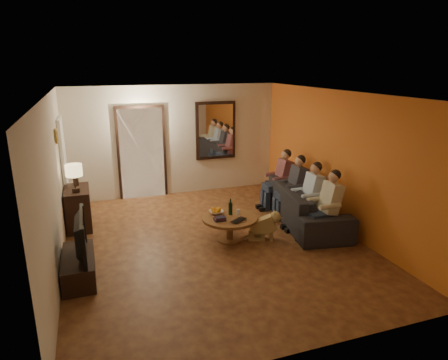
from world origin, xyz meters
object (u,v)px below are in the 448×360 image
object	(u,v)px
person_c	(294,189)
person_a	(327,209)
table_lamp	(75,178)
person_d	(281,181)
coffee_table	(230,229)
dresser	(78,208)
tv	(75,236)
person_b	(309,198)
dog	(263,225)
laptop	(241,221)
sofa	(305,204)
bowl	(216,212)
wine_bottle	(231,206)
tv_stand	(79,267)

from	to	relation	value
person_c	person_a	bearing A→B (deg)	-90.00
table_lamp	person_d	xyz separation A→B (m)	(4.19, -0.05, -0.45)
table_lamp	coffee_table	world-z (taller)	table_lamp
dresser	tv	world-z (taller)	tv
person_c	person_b	bearing A→B (deg)	-90.00
dog	laptop	bearing A→B (deg)	-145.13
sofa	coffee_table	bearing A→B (deg)	111.05
person_a	coffee_table	size ratio (longest dim) A/B	1.22
person_b	laptop	size ratio (longest dim) A/B	3.65
person_c	bowl	size ratio (longest dim) A/B	4.63
wine_bottle	table_lamp	bearing A→B (deg)	155.15
tv_stand	coffee_table	bearing A→B (deg)	11.44
dog	wine_bottle	distance (m)	0.67
dresser	person_c	xyz separation A→B (m)	(4.19, -0.87, 0.21)
dresser	person_d	size ratio (longest dim) A/B	0.73
coffee_table	bowl	distance (m)	0.38
wine_bottle	person_c	bearing A→B (deg)	19.23
table_lamp	person_d	bearing A→B (deg)	-0.74
person_b	person_c	xyz separation A→B (m)	(0.00, 0.60, 0.00)
person_b	laptop	bearing A→B (deg)	-167.78
tv	laptop	distance (m)	2.67
tv	sofa	world-z (taller)	tv
tv	dog	world-z (taller)	tv
wine_bottle	bowl	bearing A→B (deg)	152.45
sofa	tv_stand	bearing A→B (deg)	111.03
person_c	person_d	world-z (taller)	same
person_d	bowl	distance (m)	2.09
person_c	dresser	bearing A→B (deg)	168.21
tv_stand	person_c	size ratio (longest dim) A/B	0.92
tv	wine_bottle	xyz separation A→B (m)	(2.60, 0.62, -0.07)
dog	person_d	bearing A→B (deg)	74.32
person_c	sofa	bearing A→B (deg)	-71.57
dog	wine_bottle	xyz separation A→B (m)	(-0.52, 0.26, 0.32)
tv_stand	laptop	bearing A→B (deg)	5.10
dog	tv	bearing A→B (deg)	-152.42
bowl	person_a	bearing A→B (deg)	-22.95
sofa	wine_bottle	world-z (taller)	wine_bottle
person_a	coffee_table	bearing A→B (deg)	161.46
person_c	dog	distance (m)	1.38
person_a	laptop	bearing A→B (deg)	170.09
table_lamp	person_b	xyz separation A→B (m)	(4.19, -1.25, -0.45)
tv_stand	coffee_table	xyz separation A→B (m)	(2.55, 0.52, 0.04)
person_b	table_lamp	bearing A→B (deg)	163.33
person_a	dog	distance (m)	1.17
person_b	tv	bearing A→B (deg)	-172.26
sofa	person_a	xyz separation A→B (m)	(-0.10, -0.90, 0.23)
dog	person_b	bearing A→B (deg)	32.72
dresser	laptop	bearing A→B (deg)	-34.23
tv	person_d	size ratio (longest dim) A/B	0.89
tv_stand	sofa	size ratio (longest dim) A/B	0.43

